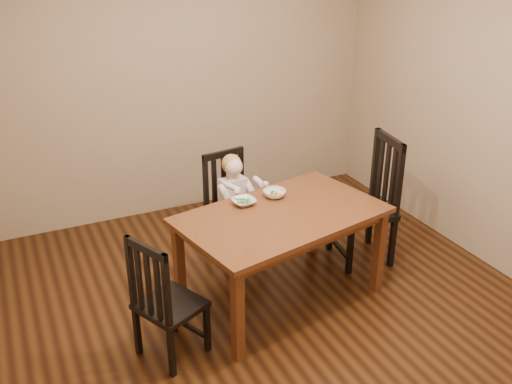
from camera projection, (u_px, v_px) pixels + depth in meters
name	position (u px, v px, depth m)	size (l,w,h in m)	color
room	(274.00, 143.00, 3.90)	(4.01, 4.01, 2.71)	#42230E
dining_table	(282.00, 223.00, 4.29)	(1.67, 1.20, 0.76)	#4C2711
chair_child	(231.00, 209.00, 4.98)	(0.47, 0.45, 0.96)	black
chair_left	(165.00, 302.00, 3.76)	(0.51, 0.52, 0.93)	black
chair_right	(369.00, 202.00, 4.92)	(0.53, 0.55, 1.13)	black
toddler	(234.00, 197.00, 4.89)	(0.30, 0.37, 0.51)	silver
bowl_peas	(244.00, 202.00, 4.37)	(0.18, 0.18, 0.04)	silver
bowl_veg	(274.00, 194.00, 4.50)	(0.18, 0.18, 0.06)	silver
fork	(241.00, 201.00, 4.33)	(0.12, 0.08, 0.05)	silver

